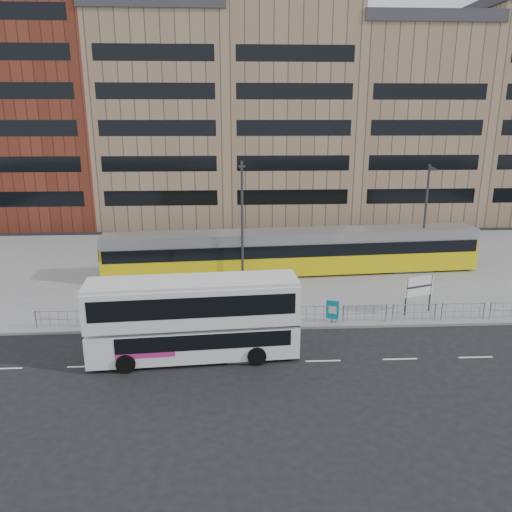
{
  "coord_description": "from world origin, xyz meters",
  "views": [
    {
      "loc": [
        -2.59,
        -26.86,
        12.17
      ],
      "look_at": [
        -0.94,
        6.0,
        2.79
      ],
      "focal_mm": 35.0,
      "sensor_mm": 36.0,
      "label": 1
    }
  ],
  "objects_px": {
    "station_sign": "(419,288)",
    "ad_panel": "(332,310)",
    "traffic_light_west": "(120,295)",
    "double_decker_bus": "(194,316)",
    "lamp_post_east": "(425,214)",
    "tram": "(294,252)",
    "lamp_post_west": "(242,219)",
    "pedestrian": "(164,298)"
  },
  "relations": [
    {
      "from": "pedestrian",
      "to": "lamp_post_east",
      "type": "relative_size",
      "value": 0.21
    },
    {
      "from": "ad_panel",
      "to": "lamp_post_west",
      "type": "bearing_deg",
      "value": 147.12
    },
    {
      "from": "lamp_post_west",
      "to": "ad_panel",
      "type": "bearing_deg",
      "value": -55.48
    },
    {
      "from": "station_sign",
      "to": "lamp_post_west",
      "type": "relative_size",
      "value": 0.27
    },
    {
      "from": "double_decker_bus",
      "to": "lamp_post_west",
      "type": "height_order",
      "value": "lamp_post_west"
    },
    {
      "from": "station_sign",
      "to": "ad_panel",
      "type": "distance_m",
      "value": 5.83
    },
    {
      "from": "station_sign",
      "to": "lamp_post_west",
      "type": "xyz_separation_m",
      "value": [
        -10.77,
        6.19,
        3.18
      ]
    },
    {
      "from": "traffic_light_west",
      "to": "lamp_post_west",
      "type": "height_order",
      "value": "lamp_post_west"
    },
    {
      "from": "double_decker_bus",
      "to": "traffic_light_west",
      "type": "distance_m",
      "value": 5.83
    },
    {
      "from": "double_decker_bus",
      "to": "lamp_post_west",
      "type": "distance_m",
      "value": 11.76
    },
    {
      "from": "station_sign",
      "to": "pedestrian",
      "type": "bearing_deg",
      "value": 156.53
    },
    {
      "from": "station_sign",
      "to": "lamp_post_west",
      "type": "height_order",
      "value": "lamp_post_west"
    },
    {
      "from": "double_decker_bus",
      "to": "ad_panel",
      "type": "xyz_separation_m",
      "value": [
        7.89,
        3.62,
        -1.3
      ]
    },
    {
      "from": "tram",
      "to": "lamp_post_east",
      "type": "distance_m",
      "value": 10.67
    },
    {
      "from": "station_sign",
      "to": "lamp_post_east",
      "type": "relative_size",
      "value": 0.29
    },
    {
      "from": "double_decker_bus",
      "to": "pedestrian",
      "type": "xyz_separation_m",
      "value": [
        -2.34,
        6.07,
        -1.24
      ]
    },
    {
      "from": "pedestrian",
      "to": "lamp_post_east",
      "type": "distance_m",
      "value": 21.21
    },
    {
      "from": "ad_panel",
      "to": "lamp_post_east",
      "type": "bearing_deg",
      "value": 70.57
    },
    {
      "from": "lamp_post_east",
      "to": "station_sign",
      "type": "bearing_deg",
      "value": -111.79
    },
    {
      "from": "station_sign",
      "to": "traffic_light_west",
      "type": "bearing_deg",
      "value": 164.48
    },
    {
      "from": "double_decker_bus",
      "to": "ad_panel",
      "type": "bearing_deg",
      "value": 20.34
    },
    {
      "from": "double_decker_bus",
      "to": "pedestrian",
      "type": "bearing_deg",
      "value": 106.79
    },
    {
      "from": "ad_panel",
      "to": "pedestrian",
      "type": "xyz_separation_m",
      "value": [
        -10.23,
        2.45,
        0.06
      ]
    },
    {
      "from": "station_sign",
      "to": "lamp_post_west",
      "type": "distance_m",
      "value": 12.82
    },
    {
      "from": "double_decker_bus",
      "to": "traffic_light_west",
      "type": "xyz_separation_m",
      "value": [
        -4.48,
        3.72,
        -0.16
      ]
    },
    {
      "from": "station_sign",
      "to": "double_decker_bus",
      "type": "bearing_deg",
      "value": -179.33
    },
    {
      "from": "double_decker_bus",
      "to": "ad_panel",
      "type": "height_order",
      "value": "double_decker_bus"
    },
    {
      "from": "tram",
      "to": "traffic_light_west",
      "type": "relative_size",
      "value": 9.38
    },
    {
      "from": "lamp_post_east",
      "to": "double_decker_bus",
      "type": "bearing_deg",
      "value": -141.04
    },
    {
      "from": "tram",
      "to": "lamp_post_west",
      "type": "xyz_separation_m",
      "value": [
        -4.04,
        -2.36,
        3.13
      ]
    },
    {
      "from": "ad_panel",
      "to": "pedestrian",
      "type": "bearing_deg",
      "value": -170.85
    },
    {
      "from": "double_decker_bus",
      "to": "lamp_post_east",
      "type": "bearing_deg",
      "value": 34.65
    },
    {
      "from": "ad_panel",
      "to": "lamp_post_east",
      "type": "distance_m",
      "value": 14.19
    },
    {
      "from": "double_decker_bus",
      "to": "station_sign",
      "type": "height_order",
      "value": "double_decker_bus"
    },
    {
      "from": "ad_panel",
      "to": "station_sign",
      "type": "bearing_deg",
      "value": 35.55
    },
    {
      "from": "station_sign",
      "to": "traffic_light_west",
      "type": "xyz_separation_m",
      "value": [
        -18.0,
        -1.19,
        0.32
      ]
    },
    {
      "from": "lamp_post_west",
      "to": "station_sign",
      "type": "bearing_deg",
      "value": -29.89
    },
    {
      "from": "tram",
      "to": "station_sign",
      "type": "bearing_deg",
      "value": -56.1
    },
    {
      "from": "traffic_light_west",
      "to": "double_decker_bus",
      "type": "bearing_deg",
      "value": -20.82
    },
    {
      "from": "tram",
      "to": "traffic_light_west",
      "type": "height_order",
      "value": "tram"
    },
    {
      "from": "ad_panel",
      "to": "traffic_light_west",
      "type": "height_order",
      "value": "traffic_light_west"
    },
    {
      "from": "traffic_light_west",
      "to": "pedestrian",
      "type": "bearing_deg",
      "value": 66.47
    }
  ]
}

